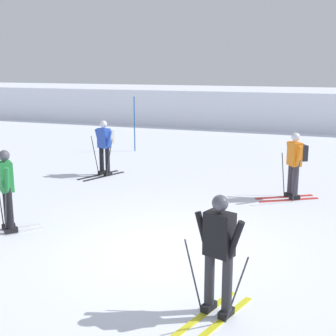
{
  "coord_description": "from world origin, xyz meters",
  "views": [
    {
      "loc": [
        2.69,
        -7.42,
        3.35
      ],
      "look_at": [
        -1.01,
        2.83,
        0.9
      ],
      "focal_mm": 48.89,
      "sensor_mm": 36.0,
      "label": 1
    }
  ],
  "objects_px": {
    "skier_black": "(219,252)",
    "skier_green": "(6,189)",
    "trail_marker_pole": "(134,124)",
    "skier_blue": "(105,145)",
    "skier_orange": "(295,162)"
  },
  "relations": [
    {
      "from": "skier_black",
      "to": "skier_green",
      "type": "distance_m",
      "value": 5.09
    },
    {
      "from": "skier_green",
      "to": "skier_orange",
      "type": "height_order",
      "value": "same"
    },
    {
      "from": "skier_black",
      "to": "skier_blue",
      "type": "bearing_deg",
      "value": 127.6
    },
    {
      "from": "skier_black",
      "to": "skier_green",
      "type": "height_order",
      "value": "same"
    },
    {
      "from": "skier_green",
      "to": "trail_marker_pole",
      "type": "xyz_separation_m",
      "value": [
        -1.26,
        9.23,
        0.16
      ]
    },
    {
      "from": "skier_orange",
      "to": "skier_green",
      "type": "bearing_deg",
      "value": -139.78
    },
    {
      "from": "skier_black",
      "to": "skier_orange",
      "type": "relative_size",
      "value": 1.0
    },
    {
      "from": "skier_green",
      "to": "skier_orange",
      "type": "distance_m",
      "value": 6.93
    },
    {
      "from": "skier_blue",
      "to": "skier_orange",
      "type": "xyz_separation_m",
      "value": [
        5.74,
        -0.67,
        -0.0
      ]
    },
    {
      "from": "skier_green",
      "to": "skier_blue",
      "type": "bearing_deg",
      "value": 95.02
    },
    {
      "from": "skier_black",
      "to": "skier_orange",
      "type": "xyz_separation_m",
      "value": [
        0.48,
        6.16,
        0.04
      ]
    },
    {
      "from": "skier_blue",
      "to": "trail_marker_pole",
      "type": "bearing_deg",
      "value": 101.17
    },
    {
      "from": "trail_marker_pole",
      "to": "skier_green",
      "type": "bearing_deg",
      "value": -82.23
    },
    {
      "from": "skier_blue",
      "to": "trail_marker_pole",
      "type": "height_order",
      "value": "trail_marker_pole"
    },
    {
      "from": "skier_orange",
      "to": "trail_marker_pole",
      "type": "distance_m",
      "value": 8.09
    }
  ]
}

